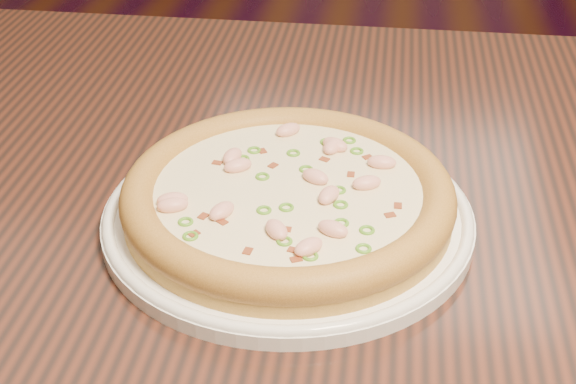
# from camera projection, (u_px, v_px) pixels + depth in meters

# --- Properties ---
(ground) EXTENTS (9.00, 9.00, 0.00)m
(ground) POSITION_uv_depth(u_px,v_px,m) (335.00, 296.00, 1.73)
(ground) COLOR black
(hero_table) EXTENTS (1.20, 0.80, 0.75)m
(hero_table) POSITION_uv_depth(u_px,v_px,m) (424.00, 290.00, 0.74)
(hero_table) COLOR black
(hero_table) RESTS_ON ground
(plate) EXTENTS (0.30, 0.30, 0.02)m
(plate) POSITION_uv_depth(u_px,v_px,m) (288.00, 214.00, 0.65)
(plate) COLOR white
(plate) RESTS_ON hero_table
(pizza) EXTENTS (0.27, 0.27, 0.03)m
(pizza) POSITION_uv_depth(u_px,v_px,m) (288.00, 195.00, 0.64)
(pizza) COLOR #C19044
(pizza) RESTS_ON plate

